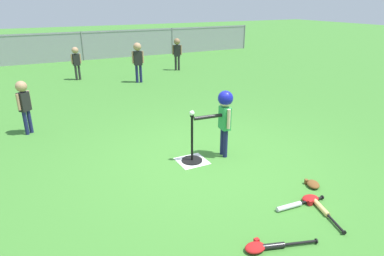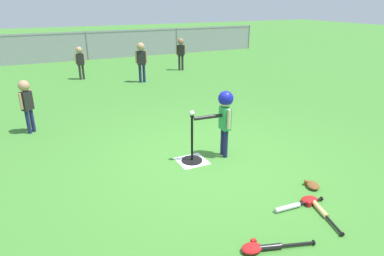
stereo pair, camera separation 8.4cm
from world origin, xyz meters
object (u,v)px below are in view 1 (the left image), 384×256
fielder_deep_left (76,59)px  fielder_deep_right (138,57)px  fielder_near_left (24,100)px  spare_bat_silver (294,205)px  batting_tee (192,154)px  glove_tossed_aside (310,199)px  glove_near_bats (313,184)px  fielder_near_right (177,50)px  baseball_on_tee (192,113)px  batter_child (224,110)px  spare_bat_black (275,246)px  glove_by_plate (255,247)px  spare_bat_wood (324,211)px

fielder_deep_left → fielder_deep_right: (1.58, -1.20, 0.11)m
fielder_near_left → spare_bat_silver: size_ratio=1.44×
batting_tee → glove_tossed_aside: batting_tee is taller
fielder_deep_right → fielder_near_left: bearing=-136.2°
fielder_deep_right → glove_near_bats: 6.88m
batting_tee → fielder_near_left: (-2.18, 2.41, 0.52)m
fielder_near_right → spare_bat_silver: size_ratio=1.59×
baseball_on_tee → fielder_near_left: bearing=132.2°
fielder_deep_right → glove_tossed_aside: (-0.18, -7.09, -0.72)m
batter_child → baseball_on_tee: bearing=175.0°
fielder_deep_right → spare_bat_black: size_ratio=1.71×
fielder_near_left → spare_bat_silver: (2.71, -4.07, -0.61)m
spare_bat_black → glove_tossed_aside: 1.05m
batter_child → glove_by_plate: bearing=-113.5°
fielder_deep_left → glove_near_bats: size_ratio=3.73×
fielder_near_left → fielder_deep_left: bearing=69.4°
fielder_near_left → spare_bat_black: (2.04, -4.52, -0.61)m
fielder_near_right → fielder_near_left: 6.52m
spare_bat_wood → batting_tee: bearing=111.7°
baseball_on_tee → spare_bat_black: baseball_on_tee is taller
spare_bat_silver → spare_bat_wood: (0.23, -0.25, -0.00)m
glove_by_plate → glove_near_bats: (1.44, 0.64, 0.00)m
spare_bat_silver → spare_bat_black: (-0.68, -0.46, 0.00)m
fielder_deep_right → glove_by_plate: fielder_deep_right is taller
fielder_deep_left → spare_bat_silver: 8.40m
batter_child → spare_bat_black: size_ratio=1.55×
glove_tossed_aside → spare_bat_silver: bearing=-178.9°
fielder_near_right → spare_bat_wood: fielder_near_right is taller
fielder_deep_left → glove_near_bats: fielder_deep_left is taller
fielder_deep_left → fielder_deep_right: fielder_deep_right is taller
baseball_on_tee → fielder_near_right: 7.18m
fielder_deep_left → fielder_near_right: size_ratio=0.91×
glove_near_bats → batter_child: bearing=112.6°
batting_tee → spare_bat_black: bearing=-93.9°
spare_bat_silver → glove_tossed_aside: glove_tossed_aside is taller
spare_bat_wood → glove_by_plate: 1.11m
batter_child → fielder_near_right: 7.04m
fielder_near_right → spare_bat_black: 9.24m
batter_child → glove_near_bats: batter_child is taller
fielder_near_left → glove_tossed_aside: (2.98, -4.06, -0.61)m
fielder_near_left → spare_bat_silver: 4.93m
batting_tee → fielder_near_left: 3.29m
fielder_near_left → spare_bat_wood: bearing=-55.7°
spare_bat_wood → fielder_near_left: bearing=124.3°
spare_bat_black → glove_near_bats: 1.43m
spare_bat_wood → spare_bat_black: (-0.91, -0.21, 0.00)m
spare_bat_black → fielder_near_right: bearing=71.4°
baseball_on_tee → glove_tossed_aside: size_ratio=0.32×
glove_by_plate → spare_bat_silver: bearing=24.2°
fielder_deep_right → glove_tossed_aside: bearing=-91.5°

